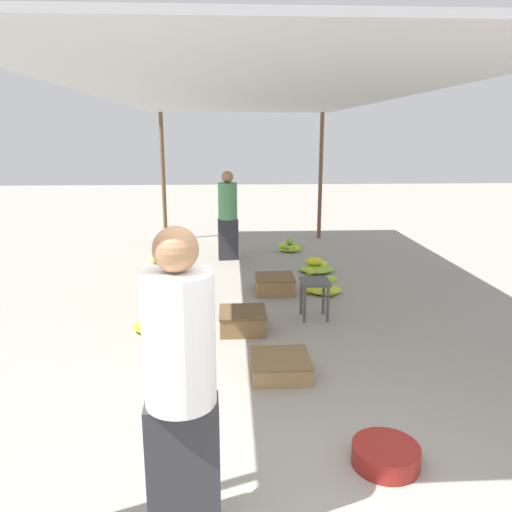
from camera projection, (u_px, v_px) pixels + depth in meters
canopy_post_back_left at (163, 178)px, 10.06m from camera, size 0.08×0.08×2.56m
canopy_post_back_right at (321, 177)px, 10.23m from camera, size 0.08×0.08×2.56m
canopy_tarp at (251, 96)px, 5.95m from camera, size 3.60×8.42×0.04m
vendor_foreground at (181, 385)px, 2.54m from camera, size 0.39×0.38×1.71m
stool at (315, 288)px, 5.87m from camera, size 0.34×0.34×0.47m
basin_black at (386, 455)px, 3.29m from camera, size 0.45×0.45×0.14m
banana_pile_left_0 at (169, 365)px, 4.52m from camera, size 0.48×0.38×0.26m
banana_pile_left_1 at (155, 324)px, 5.56m from camera, size 0.49×0.58×0.23m
banana_pile_left_2 at (167, 258)px, 8.49m from camera, size 0.52×0.48×0.29m
banana_pile_left_3 at (173, 250)px, 9.19m from camera, size 0.59×0.49×0.17m
banana_pile_right_0 at (290, 247)px, 9.30m from camera, size 0.52×0.46×0.27m
banana_pile_right_1 at (323, 289)px, 6.83m from camera, size 0.55×0.50×0.26m
banana_pile_right_2 at (316, 267)px, 7.97m from camera, size 0.53×0.61×0.23m
crate_near at (243, 321)px, 5.54m from camera, size 0.52×0.52×0.23m
crate_mid at (280, 366)px, 4.52m from camera, size 0.53×0.53×0.18m
crate_far at (275, 284)px, 6.88m from camera, size 0.53×0.53×0.23m
shopper_walking_mid at (228, 214)px, 8.56m from camera, size 0.36×0.35×1.53m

